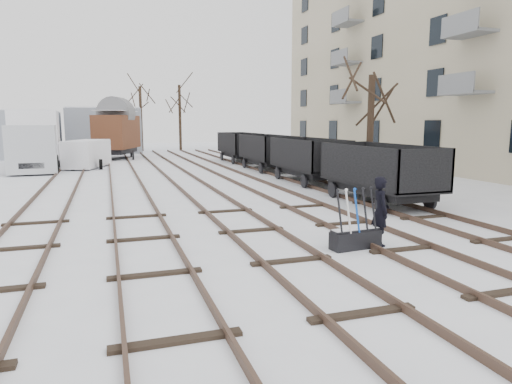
% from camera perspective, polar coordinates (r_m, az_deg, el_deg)
% --- Properties ---
extents(ground, '(120.00, 120.00, 0.00)m').
position_cam_1_polar(ground, '(10.37, 4.45, -8.70)').
color(ground, white).
rests_on(ground, ground).
extents(tracks, '(13.90, 52.00, 0.16)m').
position_cam_1_polar(tracks, '(23.32, -8.50, 1.21)').
color(tracks, black).
rests_on(tracks, ground).
extents(apartment_block, '(10.12, 45.00, 16.10)m').
position_cam_1_polar(apartment_block, '(33.53, 28.62, 16.22)').
color(apartment_block, '#C1B295').
rests_on(apartment_block, ground).
extents(shed_right, '(7.00, 6.00, 4.50)m').
position_cam_1_polar(shed_right, '(49.13, -18.44, 7.34)').
color(shed_right, '#949CA7').
rests_on(shed_right, ground).
extents(ground_frame, '(1.34, 0.55, 1.49)m').
position_cam_1_polar(ground_frame, '(11.59, 12.33, -5.54)').
color(ground_frame, black).
rests_on(ground_frame, ground).
extents(worker, '(0.57, 0.73, 1.76)m').
position_cam_1_polar(worker, '(11.93, 15.29, -2.31)').
color(worker, black).
rests_on(worker, ground).
extents(freight_wagon_a, '(2.20, 5.51, 2.25)m').
position_cam_1_polar(freight_wagon_a, '(18.07, 15.01, 1.33)').
color(freight_wagon_a, black).
rests_on(freight_wagon_a, ground).
extents(freight_wagon_b, '(2.20, 5.51, 2.25)m').
position_cam_1_polar(freight_wagon_b, '(23.65, 6.54, 3.27)').
color(freight_wagon_b, black).
rests_on(freight_wagon_b, ground).
extents(freight_wagon_c, '(2.20, 5.51, 2.25)m').
position_cam_1_polar(freight_wagon_c, '(29.57, 1.37, 4.42)').
color(freight_wagon_c, black).
rests_on(freight_wagon_c, ground).
extents(freight_wagon_d, '(2.20, 5.51, 2.25)m').
position_cam_1_polar(freight_wagon_d, '(35.65, -2.06, 5.16)').
color(freight_wagon_d, black).
rests_on(freight_wagon_d, ground).
extents(box_van_wagon, '(4.34, 5.87, 4.02)m').
position_cam_1_polar(box_van_wagon, '(40.41, -17.00, 7.32)').
color(box_van_wagon, black).
rests_on(box_van_wagon, ground).
extents(lorry, '(3.15, 8.60, 3.84)m').
position_cam_1_polar(lorry, '(33.10, -25.88, 5.95)').
color(lorry, black).
rests_on(lorry, ground).
extents(panel_van, '(3.14, 4.63, 1.88)m').
position_cam_1_polar(panel_van, '(32.94, -20.38, 4.53)').
color(panel_van, white).
rests_on(panel_van, ground).
extents(tree_near, '(0.30, 0.30, 5.14)m').
position_cam_1_polar(tree_near, '(21.05, 14.06, 7.05)').
color(tree_near, black).
rests_on(tree_near, ground).
extents(tree_far_left, '(0.30, 0.30, 6.79)m').
position_cam_1_polar(tree_far_left, '(50.48, -14.18, 8.85)').
color(tree_far_left, black).
rests_on(tree_far_left, ground).
extents(tree_far_right, '(0.30, 0.30, 7.02)m').
position_cam_1_polar(tree_far_right, '(50.71, -9.48, 9.12)').
color(tree_far_right, black).
rests_on(tree_far_right, ground).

